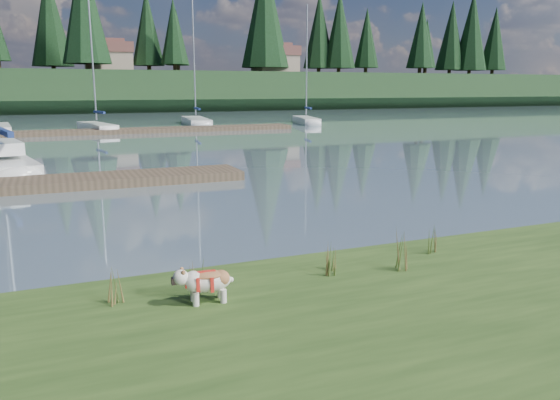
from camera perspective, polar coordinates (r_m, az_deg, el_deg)
name	(u,v)px	position (r m, az deg, el deg)	size (l,w,h in m)	color
ground	(84,134)	(39.72, -19.83, 6.48)	(200.00, 200.00, 0.00)	gray
ridge	(64,92)	(82.57, -21.66, 10.44)	(200.00, 20.00, 5.00)	black
bulldog	(206,280)	(7.30, -7.72, -8.32)	(0.80, 0.38, 0.48)	silver
sailboat_main	(1,158)	(23.94, -27.16, 3.90)	(3.09, 8.02, 11.43)	silver
dock_far	(114,131)	(39.86, -16.96, 6.89)	(26.00, 2.20, 0.30)	#4C3D2C
sailboat_bg_2	(95,126)	(42.87, -18.80, 7.33)	(2.66, 6.92, 10.33)	silver
sailboat_bg_3	(195,120)	(48.45, -8.90, 8.23)	(2.63, 8.64, 12.44)	silver
sailboat_bg_4	(305,120)	(49.06, 2.60, 8.40)	(2.92, 6.92, 10.16)	silver
weed_0	(196,277)	(7.54, -8.77, -7.94)	(0.17, 0.14, 0.64)	#475B23
weed_1	(332,263)	(8.24, 5.41, -6.54)	(0.17, 0.14, 0.51)	#475B23
weed_2	(402,250)	(8.66, 12.60, -5.15)	(0.17, 0.14, 0.75)	#475B23
weed_3	(117,288)	(7.51, -16.70, -8.79)	(0.17, 0.14, 0.52)	#475B23
weed_4	(334,260)	(8.56, 5.67, -6.24)	(0.17, 0.14, 0.37)	#475B23
weed_5	(432,239)	(9.68, 15.63, -3.94)	(0.17, 0.14, 0.59)	#475B23
mud_lip	(203,286)	(8.74, -8.04, -8.93)	(60.00, 0.50, 0.14)	#33281C
conifer_4	(84,6)	(76.36, -19.78, 18.53)	(6.16, 6.16, 15.10)	#382619
conifer_5	(174,32)	(81.70, -11.04, 16.89)	(3.96, 3.96, 10.35)	#382619
conifer_6	(265,11)	(83.85, -1.59, 19.13)	(7.04, 7.04, 17.00)	#382619
conifer_7	(339,30)	(92.23, 6.23, 17.26)	(5.28, 5.28, 13.20)	#382619
conifer_8	(421,35)	(95.81, 14.55, 16.34)	(4.62, 4.62, 11.77)	#382619
conifer_9	(472,31)	(106.41, 19.41, 16.30)	(5.94, 5.94, 14.62)	#382619
house_1	(108,56)	(81.05, -17.52, 14.12)	(6.30, 5.30, 4.65)	gray
house_2	(275,59)	(84.92, -0.52, 14.51)	(6.30, 5.30, 4.65)	gray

